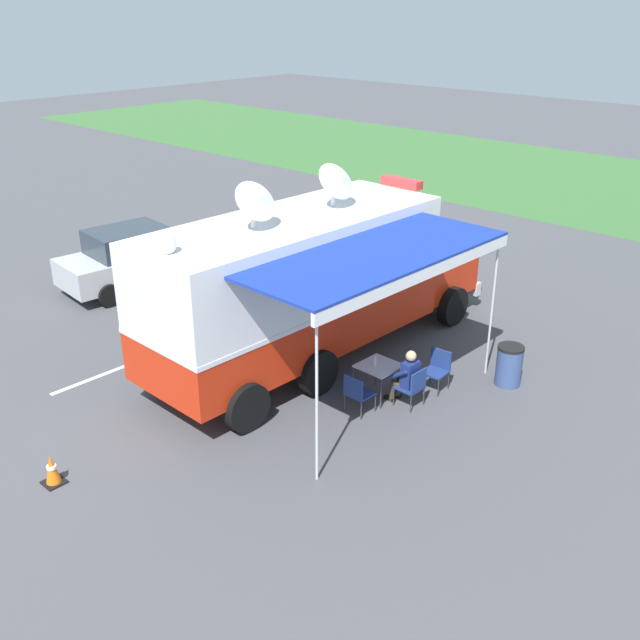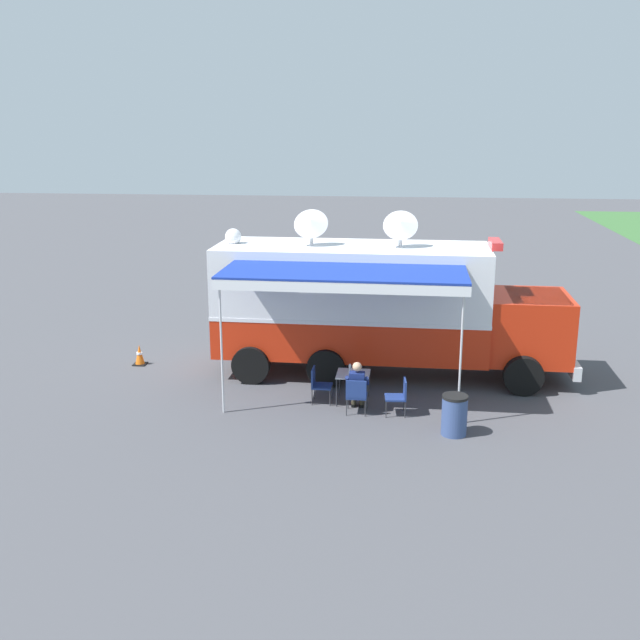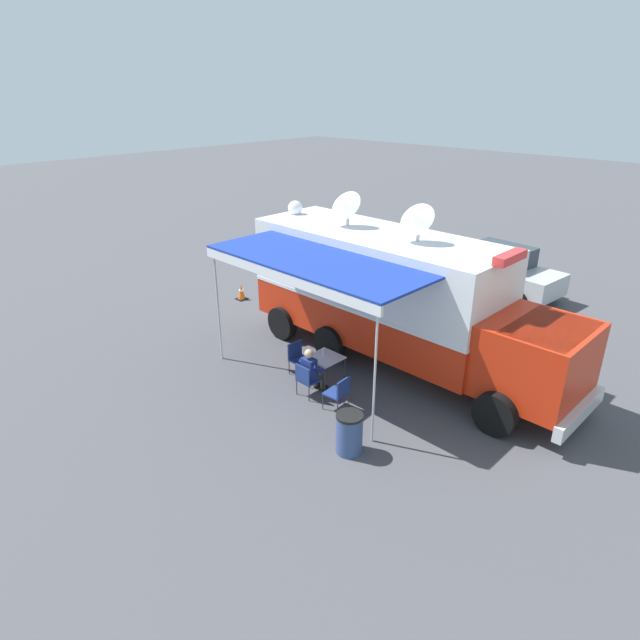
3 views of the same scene
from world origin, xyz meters
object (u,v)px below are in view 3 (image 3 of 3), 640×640
at_px(command_truck, 397,295).
at_px(folding_chair_spare_by_truck, 339,391).
at_px(seated_responder, 312,370).
at_px(trash_bin, 349,433).
at_px(folding_table, 325,359).
at_px(water_bottle, 324,352).
at_px(folding_chair_beside_table, 298,356).
at_px(car_behind_truck, 501,270).
at_px(folding_chair_at_table, 306,378).
at_px(traffic_cone, 241,292).

xyz_separation_m(command_truck, folding_chair_spare_by_truck, (2.93, 0.59, -1.43)).
relative_size(seated_responder, trash_bin, 1.37).
relative_size(folding_table, water_bottle, 3.64).
height_order(folding_table, folding_chair_beside_table, folding_chair_beside_table).
distance_m(folding_chair_spare_by_truck, car_behind_truck, 9.97).
relative_size(folding_chair_at_table, trash_bin, 0.96).
bearing_deg(traffic_cone, folding_chair_spare_by_truck, 67.96).
distance_m(folding_chair_beside_table, folding_chair_spare_by_truck, 2.07).
height_order(command_truck, folding_chair_spare_by_truck, command_truck).
bearing_deg(trash_bin, traffic_cone, -115.16).
height_order(water_bottle, traffic_cone, water_bottle).
relative_size(folding_chair_beside_table, seated_responder, 0.70).
height_order(folding_chair_at_table, trash_bin, trash_bin).
xyz_separation_m(command_truck, folding_chair_beside_table, (2.35, -1.39, -1.43)).
bearing_deg(car_behind_truck, folding_chair_beside_table, -6.49).
bearing_deg(folding_chair_at_table, car_behind_truck, 179.52).
height_order(folding_chair_beside_table, seated_responder, seated_responder).
xyz_separation_m(folding_table, folding_chair_beside_table, (0.12, -0.85, -0.16)).
relative_size(folding_chair_spare_by_truck, seated_responder, 0.70).
xyz_separation_m(water_bottle, folding_chair_at_table, (0.85, 0.21, -0.32)).
relative_size(command_truck, water_bottle, 42.57).
bearing_deg(folding_chair_beside_table, folding_table, 98.16).
height_order(folding_chair_at_table, traffic_cone, folding_chair_at_table).
relative_size(folding_chair_beside_table, folding_chair_spare_by_truck, 1.00).
bearing_deg(folding_chair_spare_by_truck, folding_chair_beside_table, -106.51).
bearing_deg(car_behind_truck, seated_responder, -0.47).
bearing_deg(car_behind_truck, traffic_cone, -42.63).
height_order(trash_bin, traffic_cone, trash_bin).
height_order(command_truck, folding_table, command_truck).
relative_size(command_truck, folding_chair_at_table, 10.96).
bearing_deg(seated_responder, command_truck, 171.77).
height_order(command_truck, car_behind_truck, command_truck).
bearing_deg(folding_chair_at_table, trash_bin, 66.72).
height_order(command_truck, folding_chair_beside_table, command_truck).
xyz_separation_m(folding_table, trash_bin, (1.75, 2.33, -0.22)).
height_order(folding_chair_spare_by_truck, car_behind_truck, car_behind_truck).
bearing_deg(folding_chair_spare_by_truck, seated_responder, -95.62).
bearing_deg(seated_responder, folding_chair_spare_by_truck, 84.38).
relative_size(water_bottle, folding_chair_beside_table, 0.26).
bearing_deg(folding_chair_at_table, traffic_cone, -115.80).
relative_size(water_bottle, car_behind_truck, 0.05).
height_order(water_bottle, folding_chair_at_table, water_bottle).
distance_m(folding_chair_at_table, folding_chair_spare_by_truck, 1.01).
height_order(water_bottle, folding_chair_spare_by_truck, water_bottle).
bearing_deg(traffic_cone, seated_responder, 65.62).
xyz_separation_m(folding_chair_spare_by_truck, traffic_cone, (-2.96, -7.32, -0.23)).
distance_m(command_truck, folding_chair_beside_table, 3.08).
height_order(command_truck, seated_responder, command_truck).
height_order(command_truck, traffic_cone, command_truck).
xyz_separation_m(seated_responder, trash_bin, (1.14, 2.20, -0.20)).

